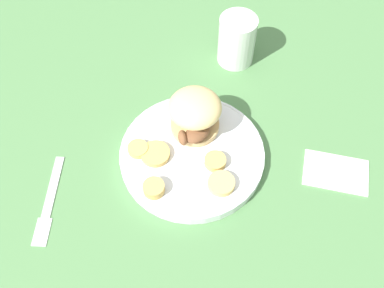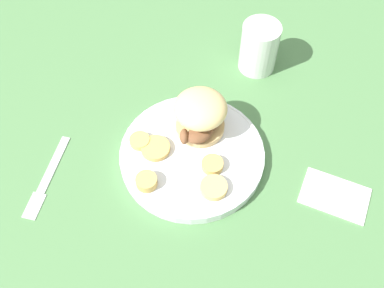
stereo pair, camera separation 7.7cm
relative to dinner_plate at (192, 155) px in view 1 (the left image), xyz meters
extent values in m
plane|color=#4C7A47|center=(0.00, 0.00, -0.01)|extent=(4.00, 4.00, 0.00)
cylinder|color=white|center=(0.00, 0.00, 0.00)|extent=(0.26, 0.26, 0.02)
torus|color=white|center=(0.00, 0.00, 0.01)|extent=(0.26, 0.26, 0.01)
cylinder|color=tan|center=(0.02, 0.05, 0.02)|extent=(0.09, 0.09, 0.01)
ellipsoid|color=brown|center=(0.02, 0.02, 0.03)|extent=(0.06, 0.05, 0.02)
ellipsoid|color=brown|center=(0.04, 0.04, 0.03)|extent=(0.03, 0.03, 0.01)
ellipsoid|color=brown|center=(0.06, 0.06, 0.03)|extent=(0.04, 0.03, 0.01)
ellipsoid|color=brown|center=(0.04, 0.08, 0.03)|extent=(0.05, 0.06, 0.02)
ellipsoid|color=brown|center=(-0.01, 0.02, 0.03)|extent=(0.02, 0.03, 0.02)
ellipsoid|color=#E5C17F|center=(0.02, 0.05, 0.07)|extent=(0.09, 0.09, 0.04)
cylinder|color=tan|center=(-0.06, 0.02, 0.01)|extent=(0.05, 0.05, 0.01)
cylinder|color=tan|center=(0.03, -0.04, 0.02)|extent=(0.04, 0.04, 0.01)
cylinder|color=tan|center=(-0.09, -0.05, 0.02)|extent=(0.04, 0.04, 0.02)
cylinder|color=tan|center=(-0.09, 0.04, 0.02)|extent=(0.04, 0.04, 0.01)
cylinder|color=#DBB766|center=(0.02, -0.08, 0.02)|extent=(0.05, 0.05, 0.01)
cube|color=silver|center=(-0.25, 0.03, -0.01)|extent=(0.06, 0.12, 0.00)
cube|color=silver|center=(-0.28, -0.04, -0.01)|extent=(0.04, 0.05, 0.00)
cylinder|color=silver|center=(0.17, 0.20, 0.04)|extent=(0.08, 0.08, 0.10)
cube|color=white|center=(0.23, -0.12, -0.01)|extent=(0.13, 0.12, 0.01)
camera|label=1|loc=(-0.15, -0.40, 0.68)|focal=42.00mm
camera|label=2|loc=(-0.08, -0.42, 0.68)|focal=42.00mm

